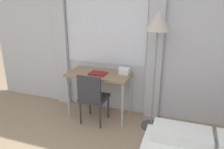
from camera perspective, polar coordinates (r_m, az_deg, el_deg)
name	(u,v)px	position (r m, az deg, el deg)	size (l,w,h in m)	color
wall_back_with_window	(131,35)	(3.57, 5.04, 10.19)	(5.57, 0.13, 2.70)	silver
desk	(99,78)	(3.56, -3.45, -0.84)	(1.02, 0.51, 0.77)	#937551
desk_chair	(93,96)	(3.43, -5.10, -5.59)	(0.41, 0.41, 0.84)	#333338
standing_lamp	(158,31)	(3.07, 11.82, 11.01)	(0.35, 0.35, 1.78)	#4C4C51
telephone	(124,71)	(3.48, 3.24, 0.95)	(0.18, 0.14, 0.11)	white
book	(98,73)	(3.48, -3.69, 0.29)	(0.27, 0.21, 0.02)	maroon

